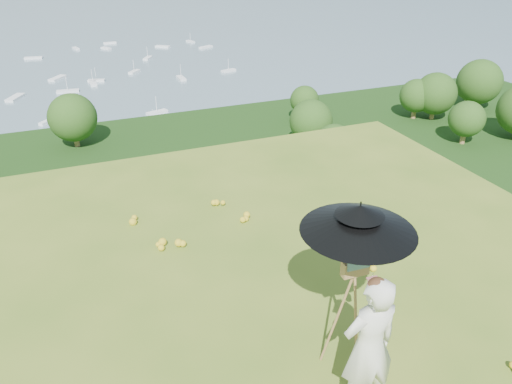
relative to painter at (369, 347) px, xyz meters
name	(u,v)px	position (x,y,z in m)	size (l,w,h in m)	color
forest_slope	(113,327)	(-1.55, 35.69, -29.85)	(140.00, 56.00, 22.00)	black
shoreline_tier	(86,204)	(-1.55, 75.69, -36.85)	(170.00, 28.00, 8.00)	#6A6355
bay_water	(50,31)	(-1.55, 240.69, -34.85)	(700.00, 700.00, 0.00)	slate
slope_trees	(91,199)	(-1.55, 35.69, -15.85)	(110.00, 50.00, 6.00)	#234C17
harbor_town	(79,169)	(-1.55, 75.69, -30.35)	(110.00, 22.00, 5.00)	silver
moored_boats	(14,76)	(-14.05, 161.69, -34.50)	(140.00, 140.00, 0.70)	white
wildflowers	(199,380)	(-1.55, 0.94, -0.79)	(10.00, 10.50, 0.12)	gold
painter	(369,347)	(0.00, 0.00, 0.00)	(0.62, 0.41, 1.70)	silver
field_easel	(350,310)	(0.15, 0.59, -0.05)	(0.61, 0.61, 1.61)	olive
sun_umbrella	(357,238)	(0.15, 0.62, 0.90)	(1.21, 1.21, 0.85)	black
painter_cap	(378,283)	(0.00, 0.00, 0.80)	(0.19, 0.23, 0.10)	#CC706F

